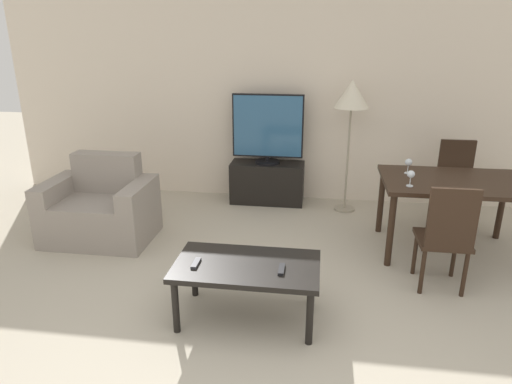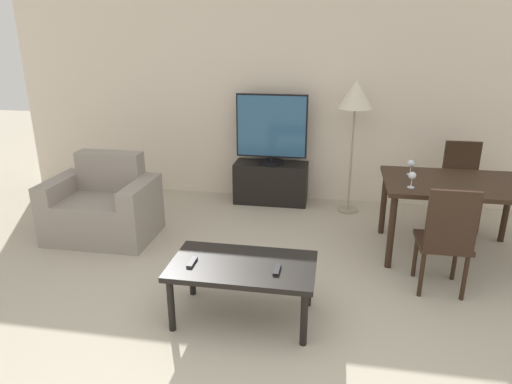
{
  "view_description": "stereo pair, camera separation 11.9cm",
  "coord_description": "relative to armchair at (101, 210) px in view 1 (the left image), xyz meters",
  "views": [
    {
      "loc": [
        0.37,
        -2.13,
        2.02
      ],
      "look_at": [
        -0.18,
        1.72,
        0.65
      ],
      "focal_mm": 32.0,
      "sensor_mm": 36.0,
      "label": 1
    },
    {
      "loc": [
        0.49,
        -2.11,
        2.02
      ],
      "look_at": [
        -0.18,
        1.72,
        0.65
      ],
      "focal_mm": 32.0,
      "sensor_mm": 36.0,
      "label": 2
    }
  ],
  "objects": [
    {
      "name": "tv",
      "position": [
        1.55,
        1.29,
        0.62
      ],
      "size": [
        0.85,
        0.3,
        0.83
      ],
      "color": "black",
      "rests_on": "tv_stand"
    },
    {
      "name": "remote_primary",
      "position": [
        1.35,
        -1.24,
        0.15
      ],
      "size": [
        0.04,
        0.15,
        0.02
      ],
      "color": "#38383D",
      "rests_on": "coffee_table"
    },
    {
      "name": "dining_chair_near",
      "position": [
        3.21,
        -0.57,
        0.19
      ],
      "size": [
        0.4,
        0.4,
        0.92
      ],
      "color": "black",
      "rests_on": "ground_plane"
    },
    {
      "name": "dining_chair_far",
      "position": [
        3.67,
        0.94,
        0.19
      ],
      "size": [
        0.4,
        0.4,
        0.92
      ],
      "color": "black",
      "rests_on": "ground_plane"
    },
    {
      "name": "coffee_table",
      "position": [
        1.7,
        -1.18,
        0.09
      ],
      "size": [
        1.04,
        0.59,
        0.45
      ],
      "color": "black",
      "rests_on": "ground_plane"
    },
    {
      "name": "armchair",
      "position": [
        0.0,
        0.0,
        0.0
      ],
      "size": [
        1.05,
        0.73,
        0.84
      ],
      "color": "gray",
      "rests_on": "ground_plane"
    },
    {
      "name": "tv_stand",
      "position": [
        1.55,
        1.29,
        -0.05
      ],
      "size": [
        0.89,
        0.37,
        0.5
      ],
      "color": "black",
      "rests_on": "ground_plane"
    },
    {
      "name": "remote_secondary",
      "position": [
        1.96,
        -1.24,
        0.15
      ],
      "size": [
        0.04,
        0.15,
        0.02
      ],
      "color": "black",
      "rests_on": "coffee_table"
    },
    {
      "name": "wine_glass_left",
      "position": [
        3.03,
        0.34,
        0.52
      ],
      "size": [
        0.07,
        0.07,
        0.15
      ],
      "color": "silver",
      "rests_on": "dining_table"
    },
    {
      "name": "wall_back",
      "position": [
        1.81,
        1.54,
        1.05
      ],
      "size": [
        7.17,
        0.06,
        2.7
      ],
      "color": "beige",
      "rests_on": "ground_plane"
    },
    {
      "name": "wine_glass_center",
      "position": [
        2.99,
        -0.06,
        0.52
      ],
      "size": [
        0.07,
        0.07,
        0.15
      ],
      "color": "silver",
      "rests_on": "dining_table"
    },
    {
      "name": "floor_lamp",
      "position": [
        2.51,
        1.15,
        1.02
      ],
      "size": [
        0.39,
        0.39,
        1.53
      ],
      "color": "gray",
      "rests_on": "ground_plane"
    },
    {
      "name": "dining_table",
      "position": [
        3.44,
        0.18,
        0.34
      ],
      "size": [
        1.31,
        0.88,
        0.72
      ],
      "color": "black",
      "rests_on": "ground_plane"
    }
  ]
}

